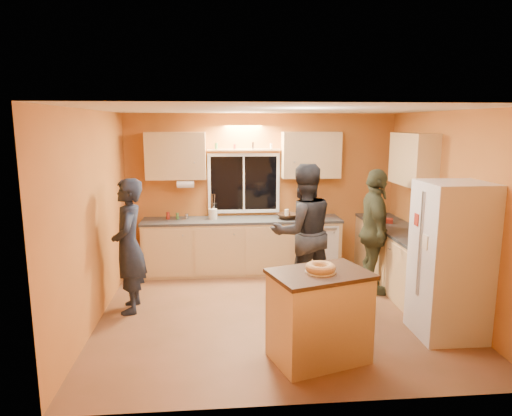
{
  "coord_description": "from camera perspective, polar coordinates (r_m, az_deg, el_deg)",
  "views": [
    {
      "loc": [
        -0.76,
        -5.58,
        2.44
      ],
      "look_at": [
        -0.23,
        0.4,
        1.32
      ],
      "focal_mm": 32.0,
      "sensor_mm": 36.0,
      "label": 1
    }
  ],
  "objects": [
    {
      "name": "utensil_crock",
      "position": [
        7.45,
        -5.41,
        -0.75
      ],
      "size": [
        0.14,
        0.14,
        0.17
      ],
      "primitive_type": "cylinder",
      "color": "beige",
      "rests_on": "back_counter"
    },
    {
      "name": "red_box",
      "position": [
        7.43,
        16.12,
        -1.54
      ],
      "size": [
        0.19,
        0.17,
        0.07
      ],
      "primitive_type": "cube",
      "rotation": [
        0.0,
        0.0,
        -0.38
      ],
      "color": "maroon",
      "rests_on": "right_counter"
    },
    {
      "name": "refrigerator",
      "position": [
        5.68,
        23.14,
        -6.04
      ],
      "size": [
        0.72,
        0.7,
        1.8
      ],
      "primitive_type": "cube",
      "color": "silver",
      "rests_on": "ground"
    },
    {
      "name": "island",
      "position": [
        4.89,
        7.9,
        -13.15
      ],
      "size": [
        1.14,
        0.93,
        0.95
      ],
      "rotation": [
        0.0,
        0.0,
        0.31
      ],
      "color": "tan",
      "rests_on": "ground"
    },
    {
      "name": "right_counter",
      "position": [
        6.95,
        18.29,
        -6.62
      ],
      "size": [
        0.62,
        1.84,
        0.9
      ],
      "color": "tan",
      "rests_on": "ground"
    },
    {
      "name": "person_right",
      "position": [
        6.78,
        14.58,
        -2.87
      ],
      "size": [
        0.6,
        1.12,
        1.81
      ],
      "primitive_type": "imported",
      "rotation": [
        0.0,
        0.0,
        1.41
      ],
      "color": "#373A25",
      "rests_on": "ground"
    },
    {
      "name": "mixing_bowl",
      "position": [
        7.48,
        3.95,
        -1.03
      ],
      "size": [
        0.44,
        0.44,
        0.08
      ],
      "primitive_type": "imported",
      "rotation": [
        0.0,
        0.0,
        0.38
      ],
      "color": "black",
      "rests_on": "back_counter"
    },
    {
      "name": "ground",
      "position": [
        6.14,
        2.55,
        -12.87
      ],
      "size": [
        4.5,
        4.5,
        0.0
      ],
      "primitive_type": "plane",
      "color": "brown",
      "rests_on": "ground"
    },
    {
      "name": "bundt_pastry",
      "position": [
        4.71,
        8.05,
        -7.41
      ],
      "size": [
        0.31,
        0.31,
        0.09
      ],
      "primitive_type": "torus",
      "color": "#B27549",
      "rests_on": "island"
    },
    {
      "name": "back_counter",
      "position": [
        7.59,
        1.0,
        -4.64
      ],
      "size": [
        4.23,
        0.62,
        0.9
      ],
      "color": "tan",
      "rests_on": "ground"
    },
    {
      "name": "person_center",
      "position": [
        6.35,
        5.89,
        -3.04
      ],
      "size": [
        1.05,
        0.89,
        1.9
      ],
      "primitive_type": "imported",
      "rotation": [
        0.0,
        0.0,
        3.34
      ],
      "color": "black",
      "rests_on": "ground"
    },
    {
      "name": "potted_plant",
      "position": [
        6.47,
        20.21,
        -2.35
      ],
      "size": [
        0.38,
        0.36,
        0.33
      ],
      "primitive_type": "imported",
      "rotation": [
        0.0,
        0.0,
        0.43
      ],
      "color": "gray",
      "rests_on": "right_counter"
    },
    {
      "name": "room_shell",
      "position": [
        6.11,
        3.29,
        2.82
      ],
      "size": [
        4.54,
        4.04,
        2.61
      ],
      "color": "#C27831",
      "rests_on": "ground"
    },
    {
      "name": "person_left",
      "position": [
        6.14,
        -15.62,
        -4.58
      ],
      "size": [
        0.47,
        0.67,
        1.75
      ],
      "primitive_type": "imported",
      "rotation": [
        0.0,
        0.0,
        -1.49
      ],
      "color": "black",
      "rests_on": "ground"
    }
  ]
}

